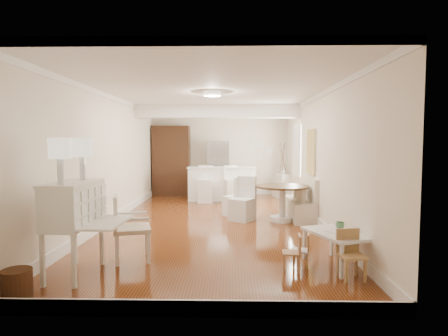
{
  "coord_description": "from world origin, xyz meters",
  "views": [
    {
      "loc": [
        0.4,
        -8.16,
        1.78
      ],
      "look_at": [
        0.22,
        0.3,
        1.19
      ],
      "focal_mm": 30.0,
      "sensor_mm": 36.0,
      "label": 1
    }
  ],
  "objects_px": {
    "secretary_bureau": "(74,228)",
    "fridge": "(229,169)",
    "kids_chair_c": "(352,255)",
    "dining_table": "(282,203)",
    "breakfast_counter": "(222,184)",
    "slip_chair_near": "(242,199)",
    "kids_table": "(336,249)",
    "bar_stool_left": "(206,184)",
    "pantry_cabinet": "(172,161)",
    "gustavian_armchair": "(132,228)",
    "wicker_basket": "(17,284)",
    "kids_chair_a": "(292,252)",
    "sideboard": "(282,186)",
    "slip_chair_far": "(236,196)",
    "bar_stool_right": "(232,184)",
    "kids_chair_b": "(301,250)"
  },
  "relations": [
    {
      "from": "secretary_bureau",
      "to": "fridge",
      "type": "relative_size",
      "value": 0.7
    },
    {
      "from": "kids_chair_c",
      "to": "dining_table",
      "type": "bearing_deg",
      "value": 89.26
    },
    {
      "from": "breakfast_counter",
      "to": "slip_chair_near",
      "type": "bearing_deg",
      "value": -79.5
    },
    {
      "from": "fridge",
      "to": "secretary_bureau",
      "type": "bearing_deg",
      "value": -105.02
    },
    {
      "from": "secretary_bureau",
      "to": "dining_table",
      "type": "distance_m",
      "value": 4.76
    },
    {
      "from": "breakfast_counter",
      "to": "kids_table",
      "type": "bearing_deg",
      "value": -73.21
    },
    {
      "from": "bar_stool_left",
      "to": "pantry_cabinet",
      "type": "height_order",
      "value": "pantry_cabinet"
    },
    {
      "from": "gustavian_armchair",
      "to": "wicker_basket",
      "type": "xyz_separation_m",
      "value": [
        -0.95,
        -1.41,
        -0.33
      ]
    },
    {
      "from": "kids_chair_a",
      "to": "sideboard",
      "type": "relative_size",
      "value": 0.64
    },
    {
      "from": "fridge",
      "to": "sideboard",
      "type": "xyz_separation_m",
      "value": [
        1.7,
        -0.49,
        -0.51
      ]
    },
    {
      "from": "slip_chair_near",
      "to": "pantry_cabinet",
      "type": "bearing_deg",
      "value": 151.1
    },
    {
      "from": "kids_table",
      "to": "kids_chair_c",
      "type": "height_order",
      "value": "kids_chair_c"
    },
    {
      "from": "kids_chair_a",
      "to": "sideboard",
      "type": "distance_m",
      "value": 6.78
    },
    {
      "from": "kids_chair_c",
      "to": "slip_chair_far",
      "type": "bearing_deg",
      "value": 102.07
    },
    {
      "from": "bar_stool_right",
      "to": "sideboard",
      "type": "distance_m",
      "value": 1.87
    },
    {
      "from": "gustavian_armchair",
      "to": "sideboard",
      "type": "relative_size",
      "value": 1.23
    },
    {
      "from": "kids_chair_a",
      "to": "kids_chair_c",
      "type": "relative_size",
      "value": 0.79
    },
    {
      "from": "breakfast_counter",
      "to": "sideboard",
      "type": "distance_m",
      "value": 1.98
    },
    {
      "from": "kids_chair_a",
      "to": "slip_chair_near",
      "type": "bearing_deg",
      "value": -164.21
    },
    {
      "from": "kids_chair_a",
      "to": "dining_table",
      "type": "height_order",
      "value": "dining_table"
    },
    {
      "from": "wicker_basket",
      "to": "kids_chair_b",
      "type": "height_order",
      "value": "kids_chair_b"
    },
    {
      "from": "slip_chair_far",
      "to": "pantry_cabinet",
      "type": "bearing_deg",
      "value": -103.21
    },
    {
      "from": "bar_stool_right",
      "to": "kids_chair_c",
      "type": "bearing_deg",
      "value": -91.57
    },
    {
      "from": "secretary_bureau",
      "to": "slip_chair_far",
      "type": "xyz_separation_m",
      "value": [
        2.19,
        4.04,
        -0.15
      ]
    },
    {
      "from": "kids_chair_b",
      "to": "sideboard",
      "type": "relative_size",
      "value": 0.62
    },
    {
      "from": "kids_chair_a",
      "to": "fridge",
      "type": "xyz_separation_m",
      "value": [
        -0.93,
        7.23,
        0.64
      ]
    },
    {
      "from": "secretary_bureau",
      "to": "sideboard",
      "type": "height_order",
      "value": "secretary_bureau"
    },
    {
      "from": "bar_stool_right",
      "to": "gustavian_armchair",
      "type": "bearing_deg",
      "value": -121.45
    },
    {
      "from": "fridge",
      "to": "dining_table",
      "type": "bearing_deg",
      "value": -72.76
    },
    {
      "from": "slip_chair_near",
      "to": "secretary_bureau",
      "type": "bearing_deg",
      "value": -91.87
    },
    {
      "from": "secretary_bureau",
      "to": "pantry_cabinet",
      "type": "xyz_separation_m",
      "value": [
        0.1,
        7.49,
        0.52
      ]
    },
    {
      "from": "secretary_bureau",
      "to": "bar_stool_right",
      "type": "distance_m",
      "value": 6.35
    },
    {
      "from": "kids_table",
      "to": "slip_chair_far",
      "type": "height_order",
      "value": "slip_chair_far"
    },
    {
      "from": "gustavian_armchair",
      "to": "pantry_cabinet",
      "type": "xyz_separation_m",
      "value": [
        -0.51,
        6.85,
        0.65
      ]
    },
    {
      "from": "kids_chair_a",
      "to": "bar_stool_left",
      "type": "relative_size",
      "value": 0.47
    },
    {
      "from": "kids_chair_c",
      "to": "slip_chair_near",
      "type": "relative_size",
      "value": 0.65
    },
    {
      "from": "dining_table",
      "to": "slip_chair_far",
      "type": "xyz_separation_m",
      "value": [
        -1.04,
        0.55,
        0.07
      ]
    },
    {
      "from": "bar_stool_left",
      "to": "pantry_cabinet",
      "type": "distance_m",
      "value": 1.99
    },
    {
      "from": "slip_chair_near",
      "to": "bar_stool_right",
      "type": "height_order",
      "value": "bar_stool_right"
    },
    {
      "from": "kids_chair_a",
      "to": "pantry_cabinet",
      "type": "relative_size",
      "value": 0.22
    },
    {
      "from": "kids_chair_b",
      "to": "breakfast_counter",
      "type": "bearing_deg",
      "value": -157.02
    },
    {
      "from": "kids_chair_a",
      "to": "bar_stool_left",
      "type": "bearing_deg",
      "value": -159.03
    },
    {
      "from": "kids_chair_c",
      "to": "slip_chair_near",
      "type": "distance_m",
      "value": 3.85
    },
    {
      "from": "fridge",
      "to": "sideboard",
      "type": "distance_m",
      "value": 1.84
    },
    {
      "from": "kids_chair_a",
      "to": "dining_table",
      "type": "relative_size",
      "value": 0.44
    },
    {
      "from": "secretary_bureau",
      "to": "kids_chair_c",
      "type": "height_order",
      "value": "secretary_bureau"
    },
    {
      "from": "secretary_bureau",
      "to": "kids_chair_b",
      "type": "height_order",
      "value": "secretary_bureau"
    },
    {
      "from": "slip_chair_far",
      "to": "sideboard",
      "type": "xyz_separation_m",
      "value": [
        1.51,
        2.93,
        -0.09
      ]
    },
    {
      "from": "kids_chair_b",
      "to": "dining_table",
      "type": "xyz_separation_m",
      "value": [
        0.15,
        3.11,
        0.15
      ]
    },
    {
      "from": "kids_table",
      "to": "kids_chair_a",
      "type": "relative_size",
      "value": 1.91
    }
  ]
}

